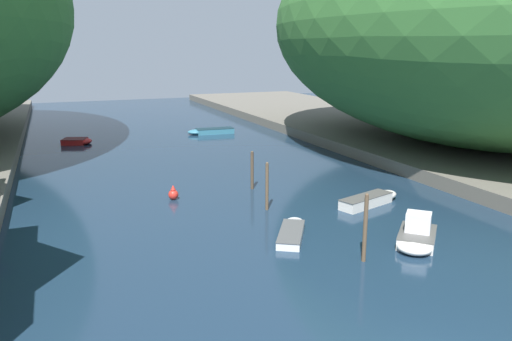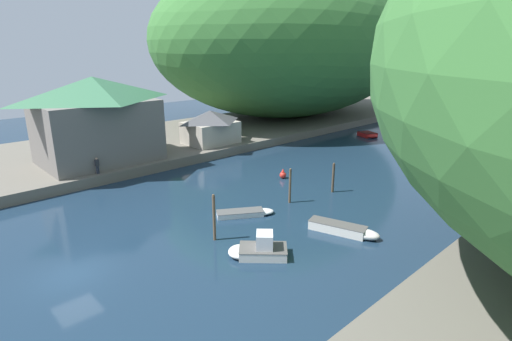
{
  "view_description": "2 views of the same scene",
  "coord_description": "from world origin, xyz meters",
  "px_view_note": "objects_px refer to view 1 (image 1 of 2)",
  "views": [
    {
      "loc": [
        -11.36,
        -10.04,
        10.24
      ],
      "look_at": [
        -0.33,
        16.99,
        3.08
      ],
      "focal_mm": 35.0,
      "sensor_mm": 36.0,
      "label": 1
    },
    {
      "loc": [
        23.14,
        -6.28,
        13.23
      ],
      "look_at": [
        -1.48,
        16.62,
        2.79
      ],
      "focal_mm": 28.0,
      "sensor_mm": 36.0,
      "label": 2
    }
  ],
  "objects_px": {
    "boat_near_quay": "(292,231)",
    "channel_buoy_near": "(173,194)",
    "boat_red_skiff": "(209,131)",
    "boat_white_cruiser": "(372,199)",
    "boat_far_right_bank": "(417,236)",
    "boat_mid_channel": "(78,141)"
  },
  "relations": [
    {
      "from": "boat_near_quay",
      "to": "channel_buoy_near",
      "type": "bearing_deg",
      "value": 148.44
    },
    {
      "from": "boat_mid_channel",
      "to": "boat_red_skiff",
      "type": "distance_m",
      "value": 15.36
    },
    {
      "from": "boat_far_right_bank",
      "to": "boat_near_quay",
      "type": "bearing_deg",
      "value": 8.74
    },
    {
      "from": "boat_far_right_bank",
      "to": "boat_mid_channel",
      "type": "distance_m",
      "value": 40.46
    },
    {
      "from": "boat_far_right_bank",
      "to": "boat_mid_channel",
      "type": "height_order",
      "value": "boat_far_right_bank"
    },
    {
      "from": "boat_near_quay",
      "to": "channel_buoy_near",
      "type": "xyz_separation_m",
      "value": [
        -4.66,
        9.2,
        0.19
      ]
    },
    {
      "from": "boat_white_cruiser",
      "to": "boat_near_quay",
      "type": "bearing_deg",
      "value": -85.47
    },
    {
      "from": "boat_far_right_bank",
      "to": "channel_buoy_near",
      "type": "height_order",
      "value": "boat_far_right_bank"
    },
    {
      "from": "boat_red_skiff",
      "to": "boat_white_cruiser",
      "type": "height_order",
      "value": "boat_white_cruiser"
    },
    {
      "from": "boat_mid_channel",
      "to": "boat_white_cruiser",
      "type": "relative_size",
      "value": 0.66
    },
    {
      "from": "boat_far_right_bank",
      "to": "boat_red_skiff",
      "type": "bearing_deg",
      "value": -46.0
    },
    {
      "from": "boat_far_right_bank",
      "to": "boat_red_skiff",
      "type": "distance_m",
      "value": 38.53
    },
    {
      "from": "boat_mid_channel",
      "to": "boat_white_cruiser",
      "type": "xyz_separation_m",
      "value": [
        17.12,
        -30.57,
        0.04
      ]
    },
    {
      "from": "boat_red_skiff",
      "to": "boat_white_cruiser",
      "type": "xyz_separation_m",
      "value": [
        1.8,
        -31.55,
        0.02
      ]
    },
    {
      "from": "boat_far_right_bank",
      "to": "channel_buoy_near",
      "type": "distance_m",
      "value": 16.56
    },
    {
      "from": "boat_mid_channel",
      "to": "boat_red_skiff",
      "type": "bearing_deg",
      "value": 113.63
    },
    {
      "from": "boat_red_skiff",
      "to": "boat_near_quay",
      "type": "xyz_separation_m",
      "value": [
        -5.72,
        -34.62,
        -0.1
      ]
    },
    {
      "from": "boat_mid_channel",
      "to": "boat_near_quay",
      "type": "xyz_separation_m",
      "value": [
        9.61,
        -33.64,
        -0.08
      ]
    },
    {
      "from": "boat_far_right_bank",
      "to": "boat_near_quay",
      "type": "relative_size",
      "value": 0.87
    },
    {
      "from": "boat_mid_channel",
      "to": "boat_far_right_bank",
      "type": "bearing_deg",
      "value": 41.84
    },
    {
      "from": "channel_buoy_near",
      "to": "boat_near_quay",
      "type": "bearing_deg",
      "value": -63.15
    },
    {
      "from": "boat_white_cruiser",
      "to": "channel_buoy_near",
      "type": "distance_m",
      "value": 13.63
    }
  ]
}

